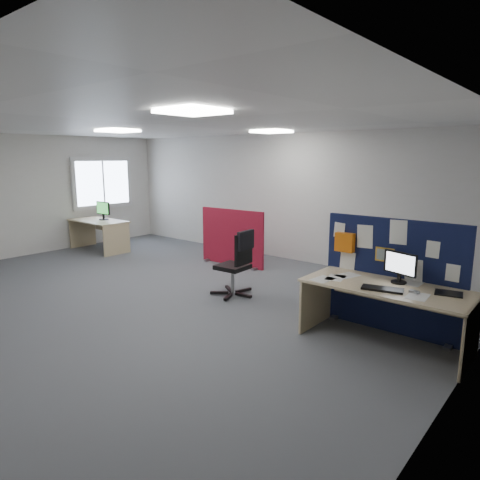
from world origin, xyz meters
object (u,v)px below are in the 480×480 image
Objects in this scene: office_chair at (238,260)px; red_divider at (232,238)px; second_desk at (100,228)px; monitor_main at (400,266)px; monitor_second at (103,210)px; main_desk at (387,298)px; navy_divider at (390,275)px.

red_divider is at bearing 129.89° from office_chair.
office_chair reaches higher than second_desk.
monitor_main is at bearing -4.81° from second_desk.
office_chair is (4.78, -0.56, 0.06)m from second_desk.
office_chair is at bearing -164.39° from monitor_main.
office_chair is at bearing -9.12° from monitor_second.
second_desk is 4.81m from office_chair.
red_divider reaches higher than second_desk.
second_desk is at bearing 169.75° from office_chair.
main_desk is 7.27m from monitor_second.
monitor_main is at bearing -6.90° from monitor_second.
monitor_main is 7.36m from second_desk.
red_divider reaches higher than office_chair.
monitor_second is (-7.08, 0.46, 0.23)m from navy_divider.
office_chair is (4.73, -0.64, -0.36)m from monitor_second.
navy_divider is 7.15m from second_desk.
red_divider is (-3.78, 1.32, -0.17)m from navy_divider.
main_desk is 3.98× the size of monitor_second.
second_desk is at bearing -122.38° from monitor_second.
office_chair is at bearing 175.10° from main_desk.
monitor_main reaches higher than office_chair.
monitor_second is (-3.31, -0.85, 0.40)m from red_divider.
red_divider is at bearing 160.79° from navy_divider.
monitor_second is (0.05, 0.08, 0.42)m from second_desk.
red_divider is 3.44m from monitor_second.
monitor_second reaches higher than main_desk.
main_desk is 1.27× the size of second_desk.
navy_divider is 1.66× the size of office_chair.
second_desk is at bearing -167.55° from red_divider.
navy_divider is at bearing -22.37° from red_divider.
monitor_second is at bearing 59.01° from second_desk.
navy_divider is 3.69× the size of monitor_second.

